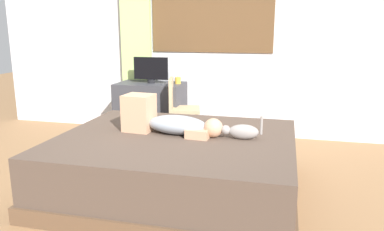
{
  "coord_description": "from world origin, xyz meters",
  "views": [
    {
      "loc": [
        1.04,
        -2.92,
        1.47
      ],
      "look_at": [
        0.22,
        0.38,
        0.68
      ],
      "focal_mm": 35.27,
      "sensor_mm": 36.0,
      "label": 1
    }
  ],
  "objects_px": {
    "person_lying": "(167,121)",
    "cup": "(178,80)",
    "cat": "(241,131)",
    "desk": "(151,110)",
    "bed": "(176,165)",
    "chair_by_desk": "(179,106)",
    "tv_monitor": "(151,70)"
  },
  "relations": [
    {
      "from": "person_lying",
      "to": "cup",
      "type": "height_order",
      "value": "person_lying"
    },
    {
      "from": "cup",
      "to": "cat",
      "type": "bearing_deg",
      "value": -57.85
    },
    {
      "from": "person_lying",
      "to": "cup",
      "type": "distance_m",
      "value": 1.69
    },
    {
      "from": "desk",
      "to": "bed",
      "type": "bearing_deg",
      "value": -63.17
    },
    {
      "from": "cat",
      "to": "chair_by_desk",
      "type": "height_order",
      "value": "chair_by_desk"
    },
    {
      "from": "chair_by_desk",
      "to": "desk",
      "type": "bearing_deg",
      "value": 148.27
    },
    {
      "from": "chair_by_desk",
      "to": "bed",
      "type": "bearing_deg",
      "value": -75.31
    },
    {
      "from": "person_lying",
      "to": "chair_by_desk",
      "type": "distance_m",
      "value": 1.34
    },
    {
      "from": "desk",
      "to": "cup",
      "type": "height_order",
      "value": "cup"
    },
    {
      "from": "person_lying",
      "to": "desk",
      "type": "distance_m",
      "value": 1.81
    },
    {
      "from": "cat",
      "to": "chair_by_desk",
      "type": "bearing_deg",
      "value": 125.08
    },
    {
      "from": "bed",
      "to": "desk",
      "type": "xyz_separation_m",
      "value": [
        -0.86,
        1.71,
        0.11
      ]
    },
    {
      "from": "bed",
      "to": "tv_monitor",
      "type": "bearing_deg",
      "value": 116.41
    },
    {
      "from": "cup",
      "to": "bed",
      "type": "bearing_deg",
      "value": -74.58
    },
    {
      "from": "tv_monitor",
      "to": "person_lying",
      "type": "bearing_deg",
      "value": -65.4
    },
    {
      "from": "person_lying",
      "to": "tv_monitor",
      "type": "distance_m",
      "value": 1.8
    },
    {
      "from": "desk",
      "to": "cup",
      "type": "bearing_deg",
      "value": 4.24
    },
    {
      "from": "tv_monitor",
      "to": "cup",
      "type": "xyz_separation_m",
      "value": [
        0.37,
        0.03,
        -0.14
      ]
    },
    {
      "from": "cup",
      "to": "chair_by_desk",
      "type": "distance_m",
      "value": 0.45
    },
    {
      "from": "bed",
      "to": "desk",
      "type": "bearing_deg",
      "value": 116.83
    },
    {
      "from": "bed",
      "to": "person_lying",
      "type": "bearing_deg",
      "value": 140.49
    },
    {
      "from": "cup",
      "to": "desk",
      "type": "bearing_deg",
      "value": -175.76
    },
    {
      "from": "bed",
      "to": "chair_by_desk",
      "type": "xyz_separation_m",
      "value": [
        -0.37,
        1.4,
        0.25
      ]
    },
    {
      "from": "bed",
      "to": "cup",
      "type": "relative_size",
      "value": 23.45
    },
    {
      "from": "tv_monitor",
      "to": "chair_by_desk",
      "type": "distance_m",
      "value": 0.7
    },
    {
      "from": "bed",
      "to": "chair_by_desk",
      "type": "relative_size",
      "value": 2.48
    },
    {
      "from": "cup",
      "to": "tv_monitor",
      "type": "bearing_deg",
      "value": -175.58
    },
    {
      "from": "person_lying",
      "to": "desk",
      "type": "bearing_deg",
      "value": 115.06
    },
    {
      "from": "tv_monitor",
      "to": "bed",
      "type": "bearing_deg",
      "value": -63.59
    },
    {
      "from": "tv_monitor",
      "to": "cat",
      "type": "bearing_deg",
      "value": -49.21
    },
    {
      "from": "bed",
      "to": "cat",
      "type": "bearing_deg",
      "value": 5.47
    },
    {
      "from": "tv_monitor",
      "to": "cup",
      "type": "distance_m",
      "value": 0.39
    }
  ]
}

